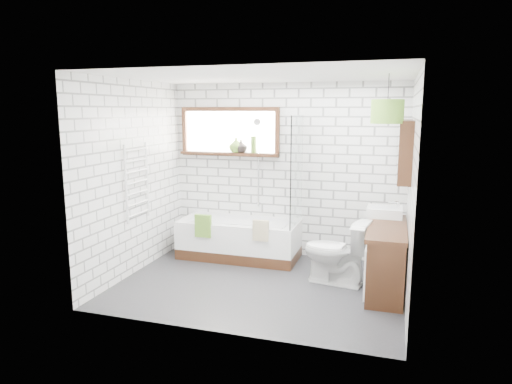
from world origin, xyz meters
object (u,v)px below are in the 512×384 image
(bathtub, at_px, (239,239))
(toilet, at_px, (336,252))
(basin, at_px, (385,212))
(pendant, at_px, (387,112))
(vanity, at_px, (387,258))

(bathtub, xyz_separation_m, toilet, (1.47, -0.60, 0.13))
(basin, height_order, pendant, pendant)
(vanity, height_order, basin, basin)
(toilet, height_order, pendant, pendant)
(bathtub, relative_size, pendant, 4.90)
(vanity, xyz_separation_m, pendant, (-0.07, -0.24, 1.71))
(vanity, bearing_deg, basin, 96.84)
(bathtub, height_order, pendant, pendant)
(toilet, xyz_separation_m, pendant, (0.53, -0.26, 1.70))
(basin, bearing_deg, toilet, -138.76)
(vanity, xyz_separation_m, basin, (-0.06, 0.50, 0.45))
(basin, bearing_deg, bathtub, 176.51)
(bathtub, height_order, vanity, vanity)
(basin, xyz_separation_m, toilet, (-0.54, -0.48, -0.43))
(toilet, bearing_deg, basin, 140.12)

